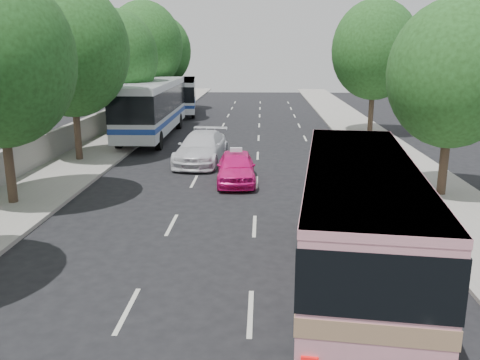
# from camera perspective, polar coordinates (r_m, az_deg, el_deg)

# --- Properties ---
(ground) EXTENTS (120.00, 120.00, 0.00)m
(ground) POSITION_cam_1_polar(r_m,az_deg,el_deg) (14.06, -2.78, -10.63)
(ground) COLOR black
(ground) RESTS_ON ground
(sidewalk_left) EXTENTS (4.00, 90.00, 0.15)m
(sidewalk_left) POSITION_cam_1_polar(r_m,az_deg,el_deg) (34.59, -13.91, 4.28)
(sidewalk_left) COLOR #9E998E
(sidewalk_left) RESTS_ON ground
(sidewalk_right) EXTENTS (4.00, 90.00, 0.12)m
(sidewalk_right) POSITION_cam_1_polar(r_m,az_deg,el_deg) (33.99, 14.85, 4.02)
(sidewalk_right) COLOR #9E998E
(sidewalk_right) RESTS_ON ground
(low_wall) EXTENTS (0.30, 90.00, 1.50)m
(low_wall) POSITION_cam_1_polar(r_m,az_deg,el_deg) (35.01, -16.84, 5.57)
(low_wall) COLOR #9E998E
(low_wall) RESTS_ON sidewalk_left
(tree_left_c) EXTENTS (6.00, 6.00, 9.35)m
(tree_left_c) POSITION_cam_1_polar(r_m,az_deg,el_deg) (28.37, -18.39, 14.12)
(tree_left_c) COLOR #38281E
(tree_left_c) RESTS_ON ground
(tree_left_d) EXTENTS (5.52, 5.52, 8.60)m
(tree_left_d) POSITION_cam_1_polar(r_m,az_deg,el_deg) (35.96, -13.63, 13.59)
(tree_left_d) COLOR #38281E
(tree_left_d) RESTS_ON ground
(tree_left_e) EXTENTS (6.30, 6.30, 9.82)m
(tree_left_e) POSITION_cam_1_polar(r_m,az_deg,el_deg) (43.69, -10.63, 14.88)
(tree_left_e) COLOR #38281E
(tree_left_e) RESTS_ON ground
(tree_left_f) EXTENTS (5.88, 5.88, 9.16)m
(tree_left_f) POSITION_cam_1_polar(r_m,az_deg,el_deg) (51.56, -8.80, 14.39)
(tree_left_f) COLOR #38281E
(tree_left_f) RESTS_ON ground
(tree_right_near) EXTENTS (5.10, 5.10, 7.95)m
(tree_right_near) POSITION_cam_1_polar(r_m,az_deg,el_deg) (21.96, 23.09, 11.39)
(tree_right_near) COLOR #38281E
(tree_right_near) RESTS_ON ground
(tree_right_far) EXTENTS (6.00, 6.00, 9.35)m
(tree_right_far) POSITION_cam_1_polar(r_m,az_deg,el_deg) (37.44, 15.07, 14.27)
(tree_right_far) COLOR #38281E
(tree_right_far) RESTS_ON ground
(pink_bus) EXTENTS (3.81, 10.47, 3.27)m
(pink_bus) POSITION_cam_1_polar(r_m,az_deg,el_deg) (13.16, 13.12, -3.28)
(pink_bus) COLOR pink
(pink_bus) RESTS_ON ground
(pink_taxi) EXTENTS (1.94, 4.35, 1.45)m
(pink_taxi) POSITION_cam_1_polar(r_m,az_deg,el_deg) (23.19, -0.44, 1.45)
(pink_taxi) COLOR #E7147C
(pink_taxi) RESTS_ON ground
(white_pickup) EXTENTS (2.78, 5.82, 1.64)m
(white_pickup) POSITION_cam_1_polar(r_m,az_deg,el_deg) (27.35, -4.33, 3.62)
(white_pickup) COLOR silver
(white_pickup) RESTS_ON ground
(tour_coach_front) EXTENTS (2.97, 12.83, 3.83)m
(tour_coach_front) POSITION_cam_1_polar(r_m,az_deg,el_deg) (35.59, -9.83, 8.39)
(tour_coach_front) COLOR silver
(tour_coach_front) RESTS_ON ground
(tour_coach_rear) EXTENTS (3.58, 10.86, 3.19)m
(tour_coach_rear) POSITION_cam_1_polar(r_m,az_deg,el_deg) (49.02, -6.44, 9.69)
(tour_coach_rear) COLOR white
(tour_coach_rear) RESTS_ON ground
(taxi_roof_sign) EXTENTS (0.56, 0.21, 0.18)m
(taxi_roof_sign) POSITION_cam_1_polar(r_m,az_deg,el_deg) (23.02, -0.44, 3.43)
(taxi_roof_sign) COLOR silver
(taxi_roof_sign) RESTS_ON pink_taxi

